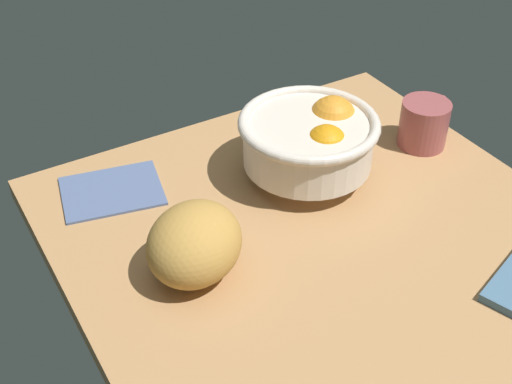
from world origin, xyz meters
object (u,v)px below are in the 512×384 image
bread_loaf (194,244)px  napkin_spare (112,190)px  fruit_bowl (312,139)px  mug (425,123)px

bread_loaf → napkin_spare: 22.44cm
napkin_spare → fruit_bowl: bearing=157.7°
napkin_spare → mug: bearing=164.6°
bread_loaf → mug: 46.63cm
mug → napkin_spare: bearing=-15.4°
napkin_spare → mug: size_ratio=1.28×
napkin_spare → bread_loaf: bearing=98.7°
fruit_bowl → bread_loaf: (24.77, 10.17, -1.76)cm
fruit_bowl → bread_loaf: 26.84cm
bread_loaf → napkin_spare: size_ratio=0.93×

